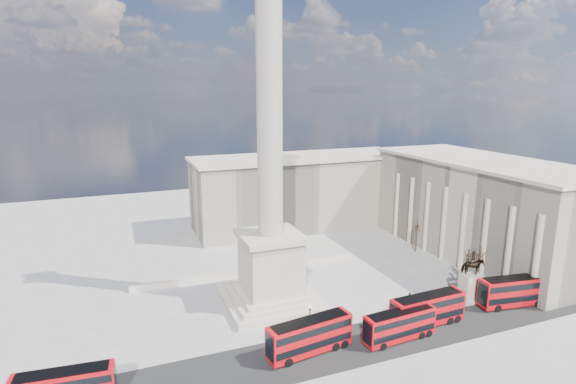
# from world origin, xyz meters

# --- Properties ---
(ground) EXTENTS (180.00, 180.00, 0.00)m
(ground) POSITION_xyz_m (0.00, 0.00, 0.00)
(ground) COLOR #9E9A95
(ground) RESTS_ON ground
(asphalt_road) EXTENTS (120.00, 9.00, 0.01)m
(asphalt_road) POSITION_xyz_m (5.00, -10.00, 0.00)
(asphalt_road) COLOR #252525
(asphalt_road) RESTS_ON ground
(nelsons_column) EXTENTS (14.00, 14.00, 49.85)m
(nelsons_column) POSITION_xyz_m (0.00, 5.00, 12.92)
(nelsons_column) COLOR #B9AC9A
(nelsons_column) RESTS_ON ground
(balustrade_wall) EXTENTS (40.00, 0.60, 1.10)m
(balustrade_wall) POSITION_xyz_m (0.00, 16.00, 0.55)
(balustrade_wall) COLOR #C1B2A0
(balustrade_wall) RESTS_ON ground
(building_east) EXTENTS (19.00, 46.00, 18.60)m
(building_east) POSITION_xyz_m (45.00, 10.00, 9.32)
(building_east) COLOR #B5AC94
(building_east) RESTS_ON ground
(building_northeast) EXTENTS (51.00, 17.00, 16.60)m
(building_northeast) POSITION_xyz_m (20.00, 40.00, 8.32)
(building_northeast) COLOR #B5AC94
(building_northeast) RESTS_ON ground
(red_bus_a) EXTENTS (11.15, 3.94, 4.43)m
(red_bus_a) POSITION_xyz_m (-0.09, -9.66, 2.32)
(red_bus_a) COLOR #B4090F
(red_bus_a) RESTS_ON ground
(red_bus_b) EXTENTS (10.07, 2.96, 4.03)m
(red_bus_b) POSITION_xyz_m (11.79, -11.14, 2.11)
(red_bus_b) COLOR #B4090F
(red_bus_b) RESTS_ON ground
(red_bus_c) EXTENTS (11.02, 3.00, 4.43)m
(red_bus_c) POSITION_xyz_m (17.50, -9.37, 2.32)
(red_bus_c) COLOR #B4090F
(red_bus_c) RESTS_ON ground
(red_bus_d) EXTENTS (11.36, 4.05, 4.51)m
(red_bus_d) POSITION_xyz_m (33.30, -9.44, 2.36)
(red_bus_d) COLOR #B4090F
(red_bus_d) RESTS_ON ground
(victorian_lamp) EXTENTS (0.49, 0.49, 5.75)m
(victorian_lamp) POSITION_xyz_m (0.37, -8.48, 3.38)
(victorian_lamp) COLOR black
(victorian_lamp) RESTS_ON ground
(equestrian_statue) EXTENTS (3.83, 2.87, 8.02)m
(equestrian_statue) POSITION_xyz_m (28.31, -5.68, 2.77)
(equestrian_statue) COLOR #C1B2A0
(equestrian_statue) RESTS_ON ground
(bare_tree_near) EXTENTS (2.00, 2.00, 8.74)m
(bare_tree_near) POSITION_xyz_m (30.04, -5.21, 6.89)
(bare_tree_near) COLOR #332319
(bare_tree_near) RESTS_ON ground
(bare_tree_mid) EXTENTS (1.73, 1.73, 6.55)m
(bare_tree_mid) POSITION_xyz_m (31.86, -1.09, 5.16)
(bare_tree_mid) COLOR #332319
(bare_tree_mid) RESTS_ON ground
(bare_tree_far) EXTENTS (1.63, 1.63, 6.67)m
(bare_tree_far) POSITION_xyz_m (33.99, 15.12, 5.26)
(bare_tree_far) COLOR #332319
(bare_tree_far) RESTS_ON ground
(pedestrian_walking) EXTENTS (0.58, 0.39, 1.58)m
(pedestrian_walking) POSITION_xyz_m (27.37, -2.26, 0.79)
(pedestrian_walking) COLOR black
(pedestrian_walking) RESTS_ON ground
(pedestrian_standing) EXTENTS (1.11, 0.98, 1.92)m
(pedestrian_standing) POSITION_xyz_m (18.80, -3.58, 0.96)
(pedestrian_standing) COLOR black
(pedestrian_standing) RESTS_ON ground
(pedestrian_crossing) EXTENTS (1.04, 1.01, 1.75)m
(pedestrian_crossing) POSITION_xyz_m (4.53, -4.31, 0.87)
(pedestrian_crossing) COLOR black
(pedestrian_crossing) RESTS_ON ground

